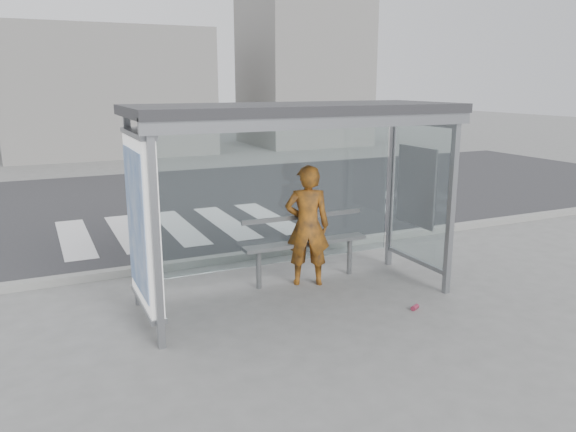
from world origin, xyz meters
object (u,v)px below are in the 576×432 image
object	(u,v)px
bench	(306,243)
soda_can	(415,307)
bus_shelter	(268,155)
person	(307,226)

from	to	relation	value
bench	soda_can	xyz separation A→B (m)	(0.80, -1.60, -0.56)
bus_shelter	soda_can	world-z (taller)	bus_shelter
bench	soda_can	world-z (taller)	bench
bus_shelter	bench	world-z (taller)	bus_shelter
soda_can	bus_shelter	bearing A→B (deg)	146.15
bus_shelter	bench	distance (m)	1.69
bus_shelter	person	bearing A→B (deg)	27.33
bus_shelter	soda_can	distance (m)	2.74
bench	soda_can	size ratio (longest dim) A/B	16.23
bus_shelter	soda_can	xyz separation A→B (m)	(1.60, -1.07, -1.95)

